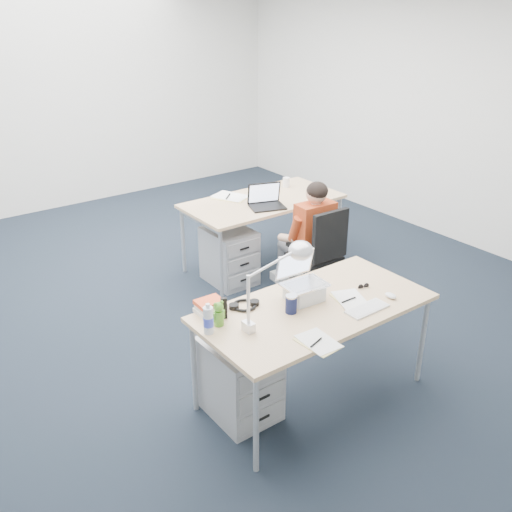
# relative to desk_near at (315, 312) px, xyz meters

# --- Properties ---
(floor) EXTENTS (7.00, 7.00, 0.00)m
(floor) POSITION_rel_desk_near_xyz_m (0.25, 1.50, -0.68)
(floor) COLOR black
(floor) RESTS_ON ground
(room) EXTENTS (6.02, 7.02, 2.80)m
(room) POSITION_rel_desk_near_xyz_m (0.25, 1.50, 1.03)
(room) COLOR silver
(room) RESTS_ON ground
(desk_near) EXTENTS (1.60, 0.80, 0.73)m
(desk_near) POSITION_rel_desk_near_xyz_m (0.00, 0.00, 0.00)
(desk_near) COLOR tan
(desk_near) RESTS_ON ground
(desk_far) EXTENTS (1.60, 0.80, 0.73)m
(desk_far) POSITION_rel_desk_near_xyz_m (1.02, 1.93, 0.00)
(desk_far) COLOR tan
(desk_far) RESTS_ON ground
(office_chair) EXTENTS (0.61, 0.61, 0.93)m
(office_chair) POSITION_rel_desk_near_xyz_m (0.97, 1.04, -0.42)
(office_chair) COLOR black
(office_chair) RESTS_ON ground
(seated_person) EXTENTS (0.37, 0.64, 1.13)m
(seated_person) POSITION_rel_desk_near_xyz_m (0.98, 1.21, -0.12)
(seated_person) COLOR #9F3616
(seated_person) RESTS_ON ground
(drawer_pedestal_near) EXTENTS (0.40, 0.50, 0.55)m
(drawer_pedestal_near) POSITION_rel_desk_near_xyz_m (-0.52, 0.15, -0.41)
(drawer_pedestal_near) COLOR #A6A7AB
(drawer_pedestal_near) RESTS_ON ground
(drawer_pedestal_far) EXTENTS (0.40, 0.50, 0.55)m
(drawer_pedestal_far) POSITION_rel_desk_near_xyz_m (0.53, 1.82, -0.41)
(drawer_pedestal_far) COLOR #A6A7AB
(drawer_pedestal_far) RESTS_ON ground
(silver_laptop) EXTENTS (0.31, 0.25, 0.31)m
(silver_laptop) POSITION_rel_desk_near_xyz_m (-0.00, 0.11, 0.20)
(silver_laptop) COLOR silver
(silver_laptop) RESTS_ON desk_near
(wireless_keyboard) EXTENTS (0.31, 0.13, 0.02)m
(wireless_keyboard) POSITION_rel_desk_near_xyz_m (0.24, -0.25, 0.05)
(wireless_keyboard) COLOR white
(wireless_keyboard) RESTS_ON desk_near
(computer_mouse) EXTENTS (0.06, 0.09, 0.03)m
(computer_mouse) POSITION_rel_desk_near_xyz_m (0.49, -0.23, 0.06)
(computer_mouse) COLOR white
(computer_mouse) RESTS_ON desk_near
(headphones) EXTENTS (0.25, 0.22, 0.03)m
(headphones) POSITION_rel_desk_near_xyz_m (-0.39, 0.27, 0.06)
(headphones) COLOR black
(headphones) RESTS_ON desk_near
(can_koozie) EXTENTS (0.10, 0.10, 0.13)m
(can_koozie) POSITION_rel_desk_near_xyz_m (-0.18, 0.03, 0.11)
(can_koozie) COLOR #141A3F
(can_koozie) RESTS_ON desk_near
(water_bottle) EXTENTS (0.08, 0.08, 0.20)m
(water_bottle) POSITION_rel_desk_near_xyz_m (-0.75, 0.14, 0.15)
(water_bottle) COLOR silver
(water_bottle) RESTS_ON desk_near
(bear_figurine) EXTENTS (0.11, 0.09, 0.17)m
(bear_figurine) POSITION_rel_desk_near_xyz_m (-0.65, 0.18, 0.13)
(bear_figurine) COLOR #358022
(bear_figurine) RESTS_ON desk_near
(book_stack) EXTENTS (0.19, 0.15, 0.08)m
(book_stack) POSITION_rel_desk_near_xyz_m (-0.61, 0.35, 0.09)
(book_stack) COLOR silver
(book_stack) RESTS_ON desk_near
(cordless_phone) EXTENTS (0.05, 0.04, 0.15)m
(cordless_phone) POSITION_rel_desk_near_xyz_m (-0.58, 0.23, 0.12)
(cordless_phone) COLOR black
(cordless_phone) RESTS_ON desk_near
(papers_left) EXTENTS (0.18, 0.26, 0.01)m
(papers_left) POSITION_rel_desk_near_xyz_m (-0.29, -0.35, 0.05)
(papers_left) COLOR #E5D684
(papers_left) RESTS_ON desk_near
(papers_right) EXTENTS (0.26, 0.31, 0.01)m
(papers_right) POSITION_rel_desk_near_xyz_m (0.24, -0.09, 0.05)
(papers_right) COLOR #E5D684
(papers_right) RESTS_ON desk_near
(sunglasses) EXTENTS (0.10, 0.06, 0.02)m
(sunglasses) POSITION_rel_desk_near_xyz_m (0.45, -0.01, 0.06)
(sunglasses) COLOR black
(sunglasses) RESTS_ON desk_near
(desk_lamp) EXTENTS (0.49, 0.34, 0.52)m
(desk_lamp) POSITION_rel_desk_near_xyz_m (-0.39, 0.01, 0.31)
(desk_lamp) COLOR silver
(desk_lamp) RESTS_ON desk_near
(dark_laptop) EXTENTS (0.42, 0.41, 0.24)m
(dark_laptop) POSITION_rel_desk_near_xyz_m (0.91, 1.71, 0.17)
(dark_laptop) COLOR black
(dark_laptop) RESTS_ON desk_far
(far_cup) EXTENTS (0.09, 0.09, 0.10)m
(far_cup) POSITION_rel_desk_near_xyz_m (1.48, 2.11, 0.10)
(far_cup) COLOR white
(far_cup) RESTS_ON desk_far
(far_papers) EXTENTS (0.37, 0.41, 0.01)m
(far_papers) POSITION_rel_desk_near_xyz_m (0.79, 2.18, 0.05)
(far_papers) COLOR white
(far_papers) RESTS_ON desk_far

